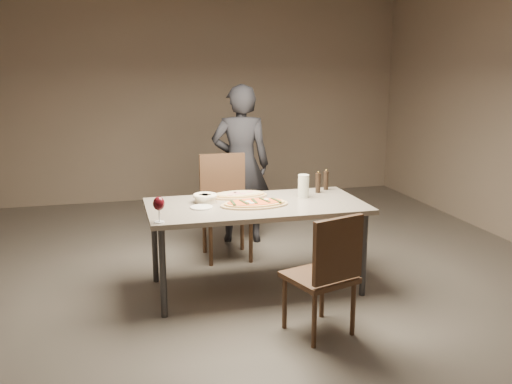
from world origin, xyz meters
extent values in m
plane|color=#5A544E|center=(0.00, 0.00, 0.00)|extent=(7.00, 7.00, 0.00)
plane|color=gray|center=(0.00, 3.50, 1.40)|extent=(6.00, 0.00, 6.00)
cube|color=gray|center=(0.00, 0.00, 0.73)|extent=(1.80, 0.90, 0.04)
cylinder|color=#333335|center=(-0.82, -0.37, 0.35)|extent=(0.05, 0.05, 0.71)
cylinder|color=#333335|center=(0.82, -0.37, 0.35)|extent=(0.05, 0.05, 0.71)
cylinder|color=#333335|center=(-0.82, 0.37, 0.35)|extent=(0.05, 0.05, 0.71)
cylinder|color=#333335|center=(0.82, 0.37, 0.35)|extent=(0.05, 0.05, 0.71)
ellipsoid|color=white|center=(-0.07, -0.11, 0.79)|extent=(0.05, 0.05, 0.01)
ellipsoid|color=white|center=(-0.08, -0.05, 0.79)|extent=(0.05, 0.05, 0.01)
ellipsoid|color=white|center=(0.08, -0.02, 0.79)|extent=(0.05, 0.05, 0.01)
cube|color=#233616|center=(-0.21, -0.06, 0.79)|extent=(0.03, 0.16, 0.01)
cube|color=#233616|center=(-0.12, -0.06, 0.79)|extent=(0.05, 0.16, 0.01)
cube|color=#233616|center=(-0.03, -0.05, 0.79)|extent=(0.03, 0.16, 0.01)
cube|color=#233616|center=(0.06, -0.04, 0.79)|extent=(0.06, 0.16, 0.01)
cube|color=#233616|center=(0.16, -0.07, 0.79)|extent=(0.06, 0.16, 0.01)
cylinder|color=pink|center=(-0.17, 0.23, 0.79)|extent=(0.06, 0.06, 0.00)
cylinder|color=pink|center=(0.02, 0.30, 0.79)|extent=(0.06, 0.06, 0.00)
cylinder|color=pink|center=(-0.10, 0.25, 0.79)|extent=(0.06, 0.06, 0.00)
cylinder|color=pink|center=(-0.05, 0.24, 0.79)|extent=(0.06, 0.06, 0.00)
cylinder|color=pink|center=(-0.13, 0.30, 0.79)|extent=(0.06, 0.06, 0.00)
cylinder|color=pink|center=(-0.10, 0.30, 0.79)|extent=(0.06, 0.06, 0.00)
cylinder|color=beige|center=(-0.40, 0.15, 0.78)|extent=(0.17, 0.17, 0.07)
torus|color=beige|center=(-0.40, 0.15, 0.81)|extent=(0.20, 0.20, 0.03)
cube|color=#A66B43|center=(-0.38, 0.15, 0.80)|extent=(0.07, 0.06, 0.04)
cube|color=#A66B43|center=(-0.40, 0.18, 0.80)|extent=(0.06, 0.07, 0.04)
cube|color=#A66B43|center=(-0.43, 0.15, 0.80)|extent=(0.07, 0.06, 0.04)
cube|color=#A66B43|center=(-0.40, 0.13, 0.80)|extent=(0.06, 0.07, 0.04)
cylinder|color=white|center=(0.05, -0.03, 0.76)|extent=(0.12, 0.12, 0.01)
cylinder|color=#B0A041|center=(0.05, -0.03, 0.76)|extent=(0.08, 0.08, 0.00)
cylinder|color=black|center=(0.76, 0.35, 0.83)|extent=(0.04, 0.04, 0.15)
cylinder|color=black|center=(0.76, 0.35, 0.91)|extent=(0.05, 0.05, 0.02)
sphere|color=gold|center=(0.76, 0.35, 0.93)|extent=(0.02, 0.02, 0.02)
cylinder|color=black|center=(0.64, 0.25, 0.83)|extent=(0.05, 0.05, 0.16)
cylinder|color=black|center=(0.64, 0.25, 0.92)|extent=(0.05, 0.05, 0.02)
sphere|color=gold|center=(0.64, 0.25, 0.94)|extent=(0.02, 0.02, 0.02)
cylinder|color=silver|center=(0.46, 0.12, 0.85)|extent=(0.10, 0.10, 0.20)
cylinder|color=silver|center=(-0.83, -0.37, 0.75)|extent=(0.07, 0.07, 0.01)
cylinder|color=silver|center=(-0.83, -0.37, 0.80)|extent=(0.01, 0.01, 0.09)
ellipsoid|color=#470A11|center=(-0.83, -0.37, 0.89)|extent=(0.09, 0.09, 0.10)
cylinder|color=white|center=(-0.46, -0.03, 0.76)|extent=(0.18, 0.18, 0.01)
cube|color=#412B1B|center=(0.23, -0.89, 0.41)|extent=(0.53, 0.53, 0.04)
cylinder|color=#412B1B|center=(0.12, -1.11, 0.20)|extent=(0.03, 0.03, 0.40)
cylinder|color=#412B1B|center=(0.45, -1.00, 0.20)|extent=(0.03, 0.03, 0.40)
cylinder|color=#412B1B|center=(0.01, -0.78, 0.20)|extent=(0.03, 0.03, 0.40)
cylinder|color=#412B1B|center=(0.34, -0.67, 0.20)|extent=(0.03, 0.03, 0.40)
cube|color=#412B1B|center=(0.29, -1.07, 0.67)|extent=(0.40, 0.16, 0.44)
cube|color=#412B1B|center=(-0.08, 0.84, 0.47)|extent=(0.49, 0.49, 0.04)
cylinder|color=#412B1B|center=(0.12, 1.03, 0.22)|extent=(0.04, 0.04, 0.45)
cylinder|color=#412B1B|center=(-0.27, 1.04, 0.22)|extent=(0.04, 0.04, 0.45)
cylinder|color=#412B1B|center=(0.12, 0.64, 0.22)|extent=(0.04, 0.04, 0.45)
cylinder|color=#412B1B|center=(-0.28, 0.65, 0.22)|extent=(0.04, 0.04, 0.45)
cube|color=#412B1B|center=(-0.07, 1.06, 0.76)|extent=(0.46, 0.05, 0.50)
imported|color=black|center=(0.18, 1.34, 0.84)|extent=(0.68, 0.52, 1.68)
camera|label=1|loc=(-1.16, -4.45, 1.91)|focal=40.00mm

